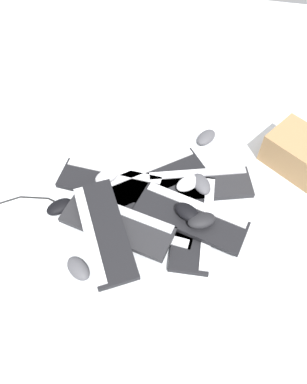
# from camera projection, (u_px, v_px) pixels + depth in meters

# --- Properties ---
(ground_plane) EXTENTS (3.20, 3.20, 0.00)m
(ground_plane) POSITION_uv_depth(u_px,v_px,m) (157.00, 187.00, 1.60)
(ground_plane) COLOR silver
(keyboard_0) EXTENTS (0.45, 0.18, 0.03)m
(keyboard_0) POSITION_uv_depth(u_px,v_px,m) (111.00, 182.00, 1.60)
(keyboard_0) COLOR black
(keyboard_0) RESTS_ON ground
(keyboard_1) EXTENTS (0.45, 0.19, 0.03)m
(keyboard_1) POSITION_uv_depth(u_px,v_px,m) (141.00, 221.00, 1.49)
(keyboard_1) COLOR black
(keyboard_1) RESTS_ON ground
(keyboard_2) EXTENTS (0.17, 0.45, 0.03)m
(keyboard_2) POSITION_uv_depth(u_px,v_px,m) (194.00, 221.00, 1.49)
(keyboard_2) COLOR black
(keyboard_2) RESTS_ON ground
(keyboard_3) EXTENTS (0.46, 0.27, 0.03)m
(keyboard_3) POSITION_uv_depth(u_px,v_px,m) (199.00, 185.00, 1.59)
(keyboard_3) COLOR #232326
(keyboard_3) RESTS_ON ground
(keyboard_4) EXTENTS (0.44, 0.39, 0.03)m
(keyboard_4) POSITION_uv_depth(u_px,v_px,m) (155.00, 178.00, 1.61)
(keyboard_4) COLOR black
(keyboard_4) RESTS_ON ground
(keyboard_5) EXTENTS (0.46, 0.26, 0.03)m
(keyboard_5) POSITION_uv_depth(u_px,v_px,m) (191.00, 217.00, 1.47)
(keyboard_5) COLOR black
(keyboard_5) RESTS_ON keyboard_2
(keyboard_6) EXTENTS (0.46, 0.24, 0.03)m
(keyboard_6) POSITION_uv_depth(u_px,v_px,m) (118.00, 224.00, 1.45)
(keyboard_6) COLOR #232326
(keyboard_6) RESTS_ON keyboard_1
(keyboard_7) EXTENTS (0.34, 0.46, 0.03)m
(keyboard_7) POSITION_uv_depth(u_px,v_px,m) (104.00, 231.00, 1.40)
(keyboard_7) COLOR black
(keyboard_7) RESTS_ON keyboard_6
(mouse_0) EXTENTS (0.11, 0.13, 0.04)m
(mouse_0) POSITION_uv_depth(u_px,v_px,m) (206.00, 137.00, 1.74)
(mouse_0) COLOR #4C4C51
(mouse_0) RESTS_ON ground
(mouse_1) EXTENTS (0.12, 0.13, 0.04)m
(mouse_1) POSITION_uv_depth(u_px,v_px,m) (107.00, 176.00, 1.57)
(mouse_1) COLOR #B7B7BC
(mouse_1) RESTS_ON keyboard_0
(mouse_2) EXTENTS (0.12, 0.12, 0.04)m
(mouse_2) POSITION_uv_depth(u_px,v_px,m) (59.00, 207.00, 1.52)
(mouse_2) COLOR black
(mouse_2) RESTS_ON ground
(mouse_3) EXTENTS (0.13, 0.12, 0.04)m
(mouse_3) POSITION_uv_depth(u_px,v_px,m) (78.00, 268.00, 1.37)
(mouse_3) COLOR #4C4C51
(mouse_3) RESTS_ON ground
(mouse_4) EXTENTS (0.12, 0.12, 0.04)m
(mouse_4) POSITION_uv_depth(u_px,v_px,m) (188.00, 183.00, 1.55)
(mouse_4) COLOR silver
(mouse_4) RESTS_ON keyboard_3
(mouse_5) EXTENTS (0.13, 0.11, 0.04)m
(mouse_5) POSITION_uv_depth(u_px,v_px,m) (202.00, 220.00, 1.42)
(mouse_5) COLOR black
(mouse_5) RESTS_ON keyboard_5
(mouse_6) EXTENTS (0.11, 0.13, 0.04)m
(mouse_6) POSITION_uv_depth(u_px,v_px,m) (201.00, 184.00, 1.55)
(mouse_6) COLOR #4C4C51
(mouse_6) RESTS_ON keyboard_3
(mouse_7) EXTENTS (0.13, 0.11, 0.04)m
(mouse_7) POSITION_uv_depth(u_px,v_px,m) (188.00, 212.00, 1.44)
(mouse_7) COLOR black
(mouse_7) RESTS_ON keyboard_5
(cable_0) EXTENTS (0.54, 0.20, 0.01)m
(cable_0) POSITION_uv_depth(u_px,v_px,m) (52.00, 212.00, 1.52)
(cable_0) COLOR black
(cable_0) RESTS_ON ground
(cardboard_box) EXTENTS (0.33, 0.32, 0.15)m
(cardboard_box) POSITION_uv_depth(u_px,v_px,m) (299.00, 153.00, 1.61)
(cardboard_box) COLOR #9E774C
(cardboard_box) RESTS_ON ground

